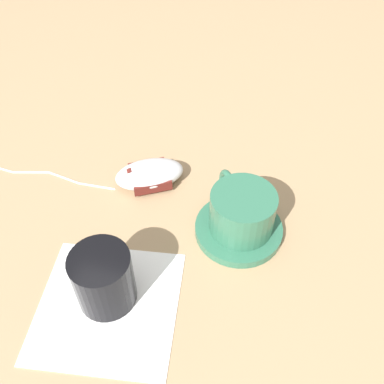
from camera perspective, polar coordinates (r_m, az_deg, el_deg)
ground_plane at (r=0.56m, az=-0.81°, el=-10.28°), size 3.00×3.00×0.00m
saucer at (r=0.60m, az=6.22°, el=-4.95°), size 0.12×0.12×0.01m
coffee_cup at (r=0.57m, az=6.64°, el=-2.45°), size 0.09×0.10×0.06m
computer_mouse at (r=0.65m, az=-5.69°, el=2.38°), size 0.12×0.10×0.04m
napkin_under_glass at (r=0.55m, az=-11.13°, el=-14.61°), size 0.19×0.19×0.00m
drinking_glass at (r=0.52m, az=-11.72°, el=-11.25°), size 0.07×0.07×0.08m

